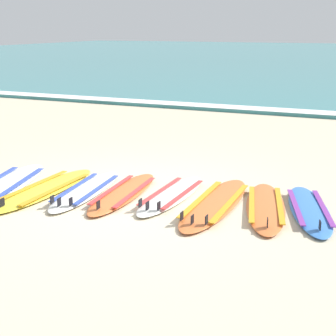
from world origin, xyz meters
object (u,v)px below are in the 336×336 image
surfboard_4 (172,195)px  surfboard_5 (215,203)px  surfboard_3 (123,193)px  surfboard_7 (309,209)px  surfboard_0 (3,186)px  surfboard_2 (86,190)px  surfboard_6 (265,207)px  surfboard_1 (45,189)px

surfboard_4 → surfboard_5: same height
surfboard_3 → surfboard_7: size_ratio=1.02×
surfboard_0 → surfboard_5: bearing=9.5°
surfboard_0 → surfboard_7: same height
surfboard_2 → surfboard_6: bearing=7.3°
surfboard_1 → surfboard_5: same height
surfboard_1 → surfboard_3: bearing=14.6°
surfboard_3 → surfboard_4: (0.69, 0.19, 0.00)m
surfboard_1 → surfboard_5: (2.54, 0.41, 0.00)m
surfboard_6 → surfboard_2: bearing=-172.7°
surfboard_0 → surfboard_6: same height
surfboard_0 → surfboard_3: size_ratio=1.27×
surfboard_2 → surfboard_4: 1.29m
surfboard_0 → surfboard_5: (3.22, 0.54, 0.00)m
surfboard_4 → surfboard_6: bearing=1.5°
surfboard_1 → surfboard_4: (1.85, 0.49, 0.00)m
surfboard_0 → surfboard_4: size_ratio=1.32×
surfboard_4 → surfboard_5: size_ratio=0.85×
surfboard_2 → surfboard_1: bearing=-162.2°
surfboard_6 → surfboard_7: bearing=11.7°
surfboard_0 → surfboard_6: 3.95m
surfboard_3 → surfboard_6: size_ratio=0.98×
surfboard_3 → surfboard_5: same height
surfboard_3 → surfboard_7: (2.61, 0.34, 0.00)m
surfboard_2 → surfboard_6: (2.62, 0.34, -0.00)m
surfboard_0 → surfboard_3: bearing=13.4°
surfboard_2 → surfboard_6: size_ratio=0.98×
surfboard_3 → surfboard_5: bearing=4.2°
surfboard_1 → surfboard_3: same height
surfboard_1 → surfboard_4: size_ratio=1.17×
surfboard_6 → surfboard_7: 0.57m
surfboard_5 → surfboard_6: same height
surfboard_1 → surfboard_5: size_ratio=1.00×
surfboard_2 → surfboard_5: 1.96m
surfboard_1 → surfboard_6: bearing=9.3°
surfboard_0 → surfboard_7: size_ratio=1.30×
surfboard_4 → surfboard_6: (1.36, 0.03, -0.00)m
surfboard_6 → surfboard_0: bearing=-170.3°
surfboard_4 → surfboard_3: bearing=-164.6°
surfboard_3 → surfboard_5: (1.38, 0.10, 0.00)m
surfboard_2 → surfboard_0: bearing=-165.7°
surfboard_3 → surfboard_4: size_ratio=1.04×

